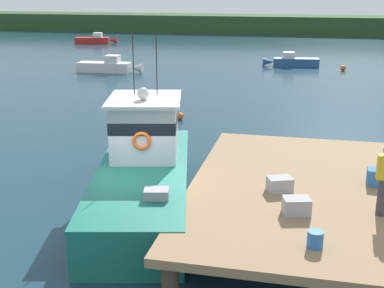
{
  "coord_description": "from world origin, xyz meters",
  "views": [
    {
      "loc": [
        4.6,
        -12.75,
        6.13
      ],
      "look_at": [
        1.2,
        2.33,
        1.4
      ],
      "focal_mm": 47.94,
      "sensor_mm": 36.0,
      "label": 1
    }
  ],
  "objects_px": {
    "deckhand_by_the_boat": "(384,179)",
    "mooring_buoy_inshore": "(343,68)",
    "moored_boat_near_channel": "(109,66)",
    "mooring_buoy_spare_mooring": "(174,109)",
    "moored_boat_mid_harbor": "(292,61)",
    "moored_boat_far_right": "(95,40)",
    "crate_single_by_cleat": "(296,206)",
    "mooring_buoy_outer": "(180,116)",
    "main_fishing_boat": "(144,168)",
    "bait_bucket": "(315,239)",
    "crate_single_far": "(379,177)",
    "crate_stack_near_edge": "(280,184)"
  },
  "relations": [
    {
      "from": "moored_boat_far_right",
      "to": "mooring_buoy_spare_mooring",
      "type": "bearing_deg",
      "value": -60.64
    },
    {
      "from": "main_fishing_boat",
      "to": "mooring_buoy_inshore",
      "type": "relative_size",
      "value": 23.35
    },
    {
      "from": "crate_single_by_cleat",
      "to": "moored_boat_near_channel",
      "type": "xyz_separation_m",
      "value": [
        -14.62,
        25.46,
        -0.96
      ]
    },
    {
      "from": "crate_stack_near_edge",
      "to": "crate_single_by_cleat",
      "type": "relative_size",
      "value": 1.0
    },
    {
      "from": "moored_boat_near_channel",
      "to": "mooring_buoy_outer",
      "type": "distance_m",
      "value": 15.68
    },
    {
      "from": "moored_boat_near_channel",
      "to": "crate_single_far",
      "type": "bearing_deg",
      "value": -54.27
    },
    {
      "from": "bait_bucket",
      "to": "mooring_buoy_inshore",
      "type": "relative_size",
      "value": 0.8
    },
    {
      "from": "crate_single_far",
      "to": "bait_bucket",
      "type": "bearing_deg",
      "value": -113.29
    },
    {
      "from": "mooring_buoy_spare_mooring",
      "to": "moored_boat_mid_harbor",
      "type": "bearing_deg",
      "value": 73.35
    },
    {
      "from": "crate_single_by_cleat",
      "to": "bait_bucket",
      "type": "relative_size",
      "value": 1.76
    },
    {
      "from": "bait_bucket",
      "to": "deckhand_by_the_boat",
      "type": "bearing_deg",
      "value": 52.24
    },
    {
      "from": "moored_boat_far_right",
      "to": "mooring_buoy_spare_mooring",
      "type": "distance_m",
      "value": 35.46
    },
    {
      "from": "moored_boat_far_right",
      "to": "moored_boat_mid_harbor",
      "type": "bearing_deg",
      "value": -30.05
    },
    {
      "from": "crate_single_far",
      "to": "mooring_buoy_inshore",
      "type": "relative_size",
      "value": 1.41
    },
    {
      "from": "bait_bucket",
      "to": "mooring_buoy_inshore",
      "type": "xyz_separation_m",
      "value": [
        2.33,
        31.51,
        -1.16
      ]
    },
    {
      "from": "crate_stack_near_edge",
      "to": "crate_single_far",
      "type": "relative_size",
      "value": 1.0
    },
    {
      "from": "crate_stack_near_edge",
      "to": "bait_bucket",
      "type": "relative_size",
      "value": 1.76
    },
    {
      "from": "crate_single_far",
      "to": "moored_boat_far_right",
      "type": "relative_size",
      "value": 0.12
    },
    {
      "from": "crate_single_by_cleat",
      "to": "mooring_buoy_inshore",
      "type": "distance_m",
      "value": 30.17
    },
    {
      "from": "crate_stack_near_edge",
      "to": "moored_boat_far_right",
      "type": "xyz_separation_m",
      "value": [
        -23.44,
        43.42,
        -0.97
      ]
    },
    {
      "from": "mooring_buoy_spare_mooring",
      "to": "mooring_buoy_inshore",
      "type": "relative_size",
      "value": 0.9
    },
    {
      "from": "bait_bucket",
      "to": "mooring_buoy_outer",
      "type": "distance_m",
      "value": 15.35
    },
    {
      "from": "moored_boat_near_channel",
      "to": "mooring_buoy_inshore",
      "type": "distance_m",
      "value": 17.95
    },
    {
      "from": "main_fishing_boat",
      "to": "moored_boat_mid_harbor",
      "type": "bearing_deg",
      "value": 83.5
    },
    {
      "from": "deckhand_by_the_boat",
      "to": "mooring_buoy_spare_mooring",
      "type": "xyz_separation_m",
      "value": [
        -8.37,
        13.45,
        -1.87
      ]
    },
    {
      "from": "moored_boat_mid_harbor",
      "to": "mooring_buoy_spare_mooring",
      "type": "relative_size",
      "value": 11.8
    },
    {
      "from": "main_fishing_boat",
      "to": "mooring_buoy_outer",
      "type": "distance_m",
      "value": 9.9
    },
    {
      "from": "deckhand_by_the_boat",
      "to": "mooring_buoy_inshore",
      "type": "height_order",
      "value": "deckhand_by_the_boat"
    },
    {
      "from": "crate_stack_near_edge",
      "to": "crate_single_by_cleat",
      "type": "height_order",
      "value": "crate_single_by_cleat"
    },
    {
      "from": "mooring_buoy_outer",
      "to": "bait_bucket",
      "type": "bearing_deg",
      "value": -65.95
    },
    {
      "from": "main_fishing_boat",
      "to": "bait_bucket",
      "type": "relative_size",
      "value": 29.29
    },
    {
      "from": "deckhand_by_the_boat",
      "to": "moored_boat_near_channel",
      "type": "height_order",
      "value": "deckhand_by_the_boat"
    },
    {
      "from": "moored_boat_near_channel",
      "to": "deckhand_by_the_boat",
      "type": "bearing_deg",
      "value": -56.68
    },
    {
      "from": "moored_boat_mid_harbor",
      "to": "moored_boat_far_right",
      "type": "bearing_deg",
      "value": 149.95
    },
    {
      "from": "crate_stack_near_edge",
      "to": "crate_single_far",
      "type": "distance_m",
      "value": 2.68
    },
    {
      "from": "crate_stack_near_edge",
      "to": "deckhand_by_the_boat",
      "type": "distance_m",
      "value": 2.58
    },
    {
      "from": "mooring_buoy_outer",
      "to": "main_fishing_boat",
      "type": "bearing_deg",
      "value": -82.18
    },
    {
      "from": "main_fishing_boat",
      "to": "moored_boat_near_channel",
      "type": "xyz_separation_m",
      "value": [
        -10.14,
        22.75,
        -0.57
      ]
    },
    {
      "from": "deckhand_by_the_boat",
      "to": "moored_boat_near_channel",
      "type": "xyz_separation_m",
      "value": [
        -16.49,
        25.07,
        -1.62
      ]
    },
    {
      "from": "crate_single_by_cleat",
      "to": "mooring_buoy_outer",
      "type": "xyz_separation_m",
      "value": [
        -5.83,
        12.48,
        -1.22
      ]
    },
    {
      "from": "moored_boat_mid_harbor",
      "to": "mooring_buoy_outer",
      "type": "relative_size",
      "value": 13.14
    },
    {
      "from": "moored_boat_mid_harbor",
      "to": "crate_single_by_cleat",
      "type": "bearing_deg",
      "value": -87.84
    },
    {
      "from": "moored_boat_far_right",
      "to": "moored_boat_near_channel",
      "type": "bearing_deg",
      "value": -64.32
    },
    {
      "from": "crate_single_far",
      "to": "mooring_buoy_outer",
      "type": "xyz_separation_m",
      "value": [
        -7.87,
        10.18,
        -1.24
      ]
    },
    {
      "from": "moored_boat_near_channel",
      "to": "mooring_buoy_inshore",
      "type": "bearing_deg",
      "value": 14.71
    },
    {
      "from": "deckhand_by_the_boat",
      "to": "mooring_buoy_inshore",
      "type": "relative_size",
      "value": 3.82
    },
    {
      "from": "deckhand_by_the_boat",
      "to": "mooring_buoy_inshore",
      "type": "bearing_deg",
      "value": 88.31
    },
    {
      "from": "crate_single_by_cleat",
      "to": "bait_bucket",
      "type": "xyz_separation_m",
      "value": [
        0.41,
        -1.49,
        -0.03
      ]
    },
    {
      "from": "bait_bucket",
      "to": "mooring_buoy_spare_mooring",
      "type": "xyz_separation_m",
      "value": [
        -6.91,
        15.33,
        -1.18
      ]
    },
    {
      "from": "moored_boat_far_right",
      "to": "bait_bucket",
      "type": "bearing_deg",
      "value": -62.27
    }
  ]
}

